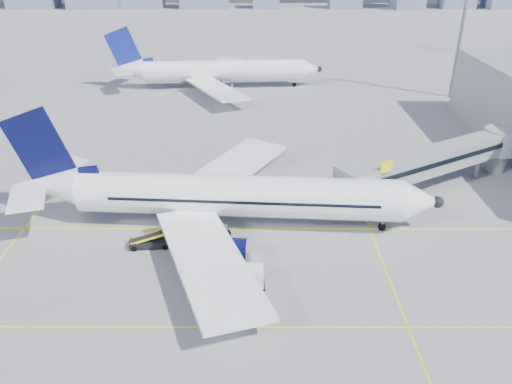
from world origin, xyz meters
TOP-DOWN VIEW (x-y plane):
  - ground at (0.00, 0.00)m, footprint 420.00×420.00m
  - apron_markings at (-0.58, -3.91)m, footprint 90.00×35.12m
  - jet_bridge at (23.51, 16.91)m, footprint 23.55×15.78m
  - floodlight_mast_ne at (38.00, 55.00)m, footprint 3.20×0.61m
  - main_aircraft at (-0.68, 8.80)m, footprint 41.78×36.37m
  - second_aircraft at (-5.20, 60.98)m, footprint 40.57×35.32m
  - baggage_tug at (1.42, -1.55)m, footprint 2.52×1.68m
  - cargo_dolly at (1.72, -1.39)m, footprint 3.66×1.74m
  - belt_loader at (-6.85, 4.77)m, footprint 5.35×1.74m
  - ramp_worker at (2.40, -1.22)m, footprint 0.78×0.87m

SIDE VIEW (x-z plane):
  - ground at x=0.00m, z-range 0.00..0.00m
  - apron_markings at x=-0.58m, z-range 0.00..0.01m
  - belt_loader at x=-6.85m, z-range -0.52..1.64m
  - baggage_tug at x=1.42m, z-range -0.04..1.62m
  - ramp_worker at x=2.40m, z-range 0.00..1.99m
  - cargo_dolly at x=1.72m, z-range 0.10..2.07m
  - main_aircraft at x=-0.68m, z-range -2.88..9.31m
  - second_aircraft at x=-5.20m, z-range -2.70..9.14m
  - jet_bridge at x=23.51m, z-range 0.59..6.89m
  - floodlight_mast_ne at x=38.00m, z-range 0.86..26.31m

